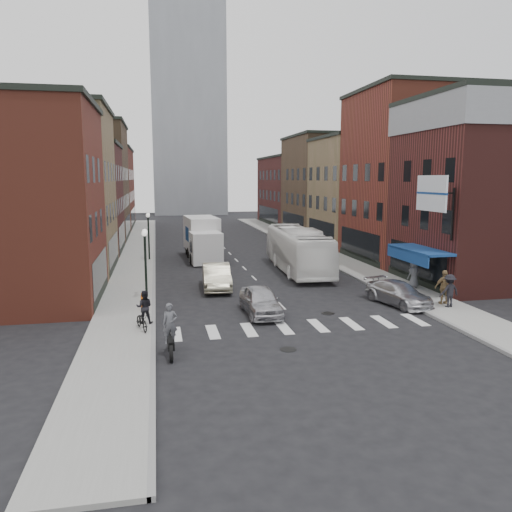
{
  "coord_description": "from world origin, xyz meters",
  "views": [
    {
      "loc": [
        -6.7,
        -25.21,
        7.04
      ],
      "look_at": [
        -0.69,
        4.87,
        2.25
      ],
      "focal_mm": 35.0,
      "sensor_mm": 36.0,
      "label": 1
    }
  ],
  "objects_px": {
    "ped_left_solo": "(144,307)",
    "transit_bus": "(298,250)",
    "box_truck": "(203,239)",
    "ped_right_a": "(449,291)",
    "streetlamp_near": "(145,250)",
    "sedan_left_near": "(261,301)",
    "billboard_sign": "(433,194)",
    "streetlamp_far": "(148,227)",
    "ped_right_b": "(445,287)",
    "curb_car": "(398,293)",
    "ped_right_c": "(414,274)",
    "motorcycle_rider": "(170,331)",
    "sedan_left_far": "(217,277)",
    "parked_bicycle": "(142,321)",
    "bike_rack": "(142,302)"
  },
  "relations": [
    {
      "from": "ped_left_solo",
      "to": "transit_bus",
      "type": "bearing_deg",
      "value": -125.08
    },
    {
      "from": "box_truck",
      "to": "ped_right_a",
      "type": "bearing_deg",
      "value": -63.56
    },
    {
      "from": "streetlamp_near",
      "to": "transit_bus",
      "type": "relative_size",
      "value": 0.35
    },
    {
      "from": "streetlamp_near",
      "to": "sedan_left_near",
      "type": "height_order",
      "value": "streetlamp_near"
    },
    {
      "from": "billboard_sign",
      "to": "sedan_left_near",
      "type": "bearing_deg",
      "value": -174.4
    },
    {
      "from": "streetlamp_far",
      "to": "ped_right_a",
      "type": "xyz_separation_m",
      "value": [
        16.08,
        -19.51,
        -1.87
      ]
    },
    {
      "from": "streetlamp_near",
      "to": "sedan_left_near",
      "type": "relative_size",
      "value": 0.96
    },
    {
      "from": "ped_left_solo",
      "to": "ped_right_b",
      "type": "height_order",
      "value": "ped_right_b"
    },
    {
      "from": "curb_car",
      "to": "ped_right_c",
      "type": "height_order",
      "value": "ped_right_c"
    },
    {
      "from": "billboard_sign",
      "to": "ped_right_c",
      "type": "bearing_deg",
      "value": 77.61
    },
    {
      "from": "transit_bus",
      "to": "ped_right_c",
      "type": "xyz_separation_m",
      "value": [
        5.39,
        -7.81,
        -0.6
      ]
    },
    {
      "from": "ped_right_a",
      "to": "ped_right_b",
      "type": "bearing_deg",
      "value": -107.46
    },
    {
      "from": "sedan_left_near",
      "to": "ped_right_a",
      "type": "xyz_separation_m",
      "value": [
        10.18,
        -1.02,
        0.31
      ]
    },
    {
      "from": "streetlamp_far",
      "to": "ped_right_a",
      "type": "relative_size",
      "value": 2.3
    },
    {
      "from": "motorcycle_rider",
      "to": "sedan_left_far",
      "type": "relative_size",
      "value": 0.44
    },
    {
      "from": "streetlamp_far",
      "to": "sedan_left_far",
      "type": "relative_size",
      "value": 0.84
    },
    {
      "from": "sedan_left_near",
      "to": "sedan_left_far",
      "type": "distance_m",
      "value": 6.67
    },
    {
      "from": "sedan_left_near",
      "to": "box_truck",
      "type": "bearing_deg",
      "value": 92.6
    },
    {
      "from": "sedan_left_far",
      "to": "curb_car",
      "type": "distance_m",
      "value": 11.27
    },
    {
      "from": "streetlamp_far",
      "to": "sedan_left_near",
      "type": "height_order",
      "value": "streetlamp_far"
    },
    {
      "from": "streetlamp_far",
      "to": "parked_bicycle",
      "type": "distance_m",
      "value": 20.59
    },
    {
      "from": "ped_right_a",
      "to": "billboard_sign",
      "type": "bearing_deg",
      "value": -95.83
    },
    {
      "from": "billboard_sign",
      "to": "parked_bicycle",
      "type": "relative_size",
      "value": 2.38
    },
    {
      "from": "billboard_sign",
      "to": "streetlamp_near",
      "type": "bearing_deg",
      "value": 167.65
    },
    {
      "from": "curb_car",
      "to": "sedan_left_far",
      "type": "bearing_deg",
      "value": 134.22
    },
    {
      "from": "sedan_left_near",
      "to": "ped_right_a",
      "type": "relative_size",
      "value": 2.4
    },
    {
      "from": "ped_right_a",
      "to": "ped_right_b",
      "type": "relative_size",
      "value": 0.94
    },
    {
      "from": "ped_right_c",
      "to": "bike_rack",
      "type": "bearing_deg",
      "value": -12.06
    },
    {
      "from": "billboard_sign",
      "to": "ped_left_solo",
      "type": "relative_size",
      "value": 2.3
    },
    {
      "from": "streetlamp_far",
      "to": "parked_bicycle",
      "type": "relative_size",
      "value": 2.65
    },
    {
      "from": "ped_right_b",
      "to": "transit_bus",
      "type": "bearing_deg",
      "value": -62.71
    },
    {
      "from": "bike_rack",
      "to": "parked_bicycle",
      "type": "bearing_deg",
      "value": -88.47
    },
    {
      "from": "transit_bus",
      "to": "ped_right_a",
      "type": "distance_m",
      "value": 13.47
    },
    {
      "from": "ped_right_a",
      "to": "transit_bus",
      "type": "bearing_deg",
      "value": -77.14
    },
    {
      "from": "transit_bus",
      "to": "box_truck",
      "type": "bearing_deg",
      "value": 136.07
    },
    {
      "from": "transit_bus",
      "to": "ped_right_a",
      "type": "relative_size",
      "value": 6.67
    },
    {
      "from": "billboard_sign",
      "to": "ped_right_b",
      "type": "height_order",
      "value": "billboard_sign"
    },
    {
      "from": "streetlamp_far",
      "to": "sedan_left_near",
      "type": "distance_m",
      "value": 19.53
    },
    {
      "from": "parked_bicycle",
      "to": "box_truck",
      "type": "bearing_deg",
      "value": 59.86
    },
    {
      "from": "ped_left_solo",
      "to": "ped_right_b",
      "type": "distance_m",
      "value": 16.18
    },
    {
      "from": "motorcycle_rider",
      "to": "parked_bicycle",
      "type": "bearing_deg",
      "value": 107.62
    },
    {
      "from": "billboard_sign",
      "to": "parked_bicycle",
      "type": "bearing_deg",
      "value": -169.6
    },
    {
      "from": "ped_left_solo",
      "to": "motorcycle_rider",
      "type": "bearing_deg",
      "value": 111.02
    },
    {
      "from": "billboard_sign",
      "to": "transit_bus",
      "type": "height_order",
      "value": "billboard_sign"
    },
    {
      "from": "motorcycle_rider",
      "to": "parked_bicycle",
      "type": "relative_size",
      "value": 1.4
    },
    {
      "from": "streetlamp_far",
      "to": "streetlamp_near",
      "type": "bearing_deg",
      "value": -90.0
    },
    {
      "from": "transit_bus",
      "to": "ped_right_a",
      "type": "bearing_deg",
      "value": -65.66
    },
    {
      "from": "motorcycle_rider",
      "to": "ped_left_solo",
      "type": "bearing_deg",
      "value": 102.09
    },
    {
      "from": "sedan_left_near",
      "to": "ped_right_b",
      "type": "distance_m",
      "value": 10.3
    },
    {
      "from": "bike_rack",
      "to": "sedan_left_near",
      "type": "height_order",
      "value": "sedan_left_near"
    }
  ]
}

